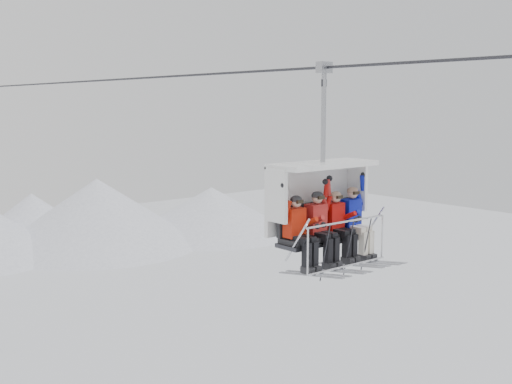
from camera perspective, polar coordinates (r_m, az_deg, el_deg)
haul_cable at (r=14.39m, az=-0.00°, el=10.67°), size 0.06×50.00×0.06m
chairlift_carrier at (r=13.07m, az=5.53°, el=-0.66°), size 2.34×1.17×3.98m
skier_far_left at (r=12.37m, az=3.84°, el=-3.37°), size 0.39×1.69×1.56m
skier_center_left at (r=12.77m, az=5.71°, el=-2.98°), size 0.40×1.69×1.60m
skier_center_right at (r=13.15m, az=7.35°, el=-2.78°), size 0.38×1.69×1.53m
skier_far_right at (r=13.52m, az=8.79°, el=-2.42°), size 0.40×1.69×1.60m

